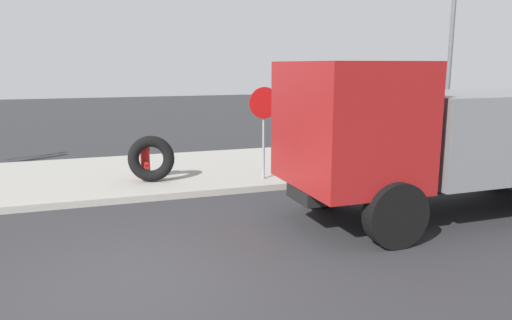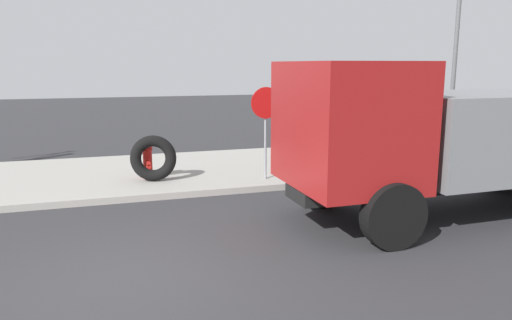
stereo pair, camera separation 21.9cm
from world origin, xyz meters
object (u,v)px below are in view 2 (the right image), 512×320
Objects in this scene: fire_hydrant at (148,160)px; stop_sign at (266,116)px; dump_truck_gray at (453,134)px; street_light_pole at (455,58)px; loose_tire at (153,158)px.

stop_sign is at bearing -18.84° from fire_hydrant.
dump_truck_gray is 5.00m from street_light_pole.
street_light_pole is at bearing 3.47° from stop_sign.
dump_truck_gray is at bearing -38.48° from fire_hydrant.
dump_truck_gray is (5.46, -4.34, 1.00)m from fire_hydrant.
stop_sign is at bearing -13.01° from loose_tire.
loose_tire is at bearing 178.12° from street_light_pole.
loose_tire is 2.92m from stop_sign.
street_light_pole reaches higher than stop_sign.
fire_hydrant is 0.12× the size of dump_truck_gray.
street_light_pole is (8.32, -0.27, 2.39)m from loose_tire.
stop_sign is (2.67, -0.62, 1.01)m from loose_tire.
dump_truck_gray is at bearing -128.44° from street_light_pole.
dump_truck_gray reaches higher than loose_tire.
stop_sign is at bearing -176.53° from street_light_pole.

